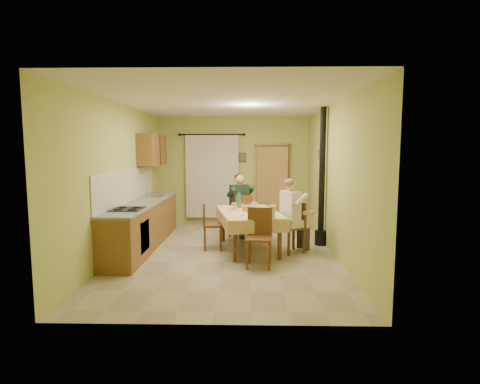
{
  "coord_description": "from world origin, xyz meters",
  "views": [
    {
      "loc": [
        0.4,
        -6.99,
        1.94
      ],
      "look_at": [
        0.25,
        0.1,
        1.15
      ],
      "focal_mm": 28.0,
      "sensor_mm": 36.0,
      "label": 1
    }
  ],
  "objects_px": {
    "chair_far": "(240,225)",
    "chair_near": "(259,249)",
    "chair_left": "(212,235)",
    "man_right": "(292,207)",
    "chair_right": "(292,237)",
    "dining_table": "(249,231)",
    "stove_flue": "(321,196)",
    "man_far": "(240,198)"
  },
  "relations": [
    {
      "from": "chair_near",
      "to": "man_right",
      "type": "height_order",
      "value": "man_right"
    },
    {
      "from": "chair_near",
      "to": "stove_flue",
      "type": "bearing_deg",
      "value": -126.31
    },
    {
      "from": "dining_table",
      "to": "stove_flue",
      "type": "relative_size",
      "value": 0.71
    },
    {
      "from": "chair_far",
      "to": "chair_left",
      "type": "relative_size",
      "value": 1.05
    },
    {
      "from": "chair_left",
      "to": "stove_flue",
      "type": "relative_size",
      "value": 0.33
    },
    {
      "from": "chair_left",
      "to": "man_far",
      "type": "relative_size",
      "value": 0.67
    },
    {
      "from": "chair_near",
      "to": "chair_right",
      "type": "height_order",
      "value": "chair_near"
    },
    {
      "from": "chair_near",
      "to": "chair_left",
      "type": "height_order",
      "value": "chair_near"
    },
    {
      "from": "chair_far",
      "to": "chair_right",
      "type": "relative_size",
      "value": 1.01
    },
    {
      "from": "chair_right",
      "to": "dining_table",
      "type": "bearing_deg",
      "value": 50.12
    },
    {
      "from": "chair_far",
      "to": "chair_near",
      "type": "bearing_deg",
      "value": -108.27
    },
    {
      "from": "man_far",
      "to": "dining_table",
      "type": "bearing_deg",
      "value": -107.31
    },
    {
      "from": "dining_table",
      "to": "chair_far",
      "type": "bearing_deg",
      "value": 89.01
    },
    {
      "from": "dining_table",
      "to": "man_right",
      "type": "relative_size",
      "value": 1.42
    },
    {
      "from": "dining_table",
      "to": "man_far",
      "type": "height_order",
      "value": "man_far"
    },
    {
      "from": "chair_left",
      "to": "man_right",
      "type": "height_order",
      "value": "man_right"
    },
    {
      "from": "dining_table",
      "to": "chair_right",
      "type": "distance_m",
      "value": 0.84
    },
    {
      "from": "chair_far",
      "to": "man_right",
      "type": "bearing_deg",
      "value": -78.17
    },
    {
      "from": "chair_near",
      "to": "chair_right",
      "type": "xyz_separation_m",
      "value": [
        0.65,
        0.89,
        -0.0
      ]
    },
    {
      "from": "chair_near",
      "to": "man_far",
      "type": "distance_m",
      "value": 2.2
    },
    {
      "from": "dining_table",
      "to": "stove_flue",
      "type": "xyz_separation_m",
      "value": [
        1.48,
        0.41,
        0.64
      ]
    },
    {
      "from": "chair_left",
      "to": "man_right",
      "type": "relative_size",
      "value": 0.67
    },
    {
      "from": "chair_left",
      "to": "man_right",
      "type": "xyz_separation_m",
      "value": [
        1.54,
        -0.21,
        0.59
      ]
    },
    {
      "from": "chair_left",
      "to": "stove_flue",
      "type": "xyz_separation_m",
      "value": [
        2.2,
        0.38,
        0.74
      ]
    },
    {
      "from": "chair_far",
      "to": "chair_near",
      "type": "height_order",
      "value": "chair_near"
    },
    {
      "from": "chair_far",
      "to": "dining_table",
      "type": "bearing_deg",
      "value": -107.54
    },
    {
      "from": "man_far",
      "to": "man_right",
      "type": "xyz_separation_m",
      "value": [
        1.0,
        -1.21,
        0.0
      ]
    },
    {
      "from": "stove_flue",
      "to": "chair_near",
      "type": "bearing_deg",
      "value": -131.75
    },
    {
      "from": "stove_flue",
      "to": "chair_left",
      "type": "bearing_deg",
      "value": -170.26
    },
    {
      "from": "chair_far",
      "to": "stove_flue",
      "type": "height_order",
      "value": "stove_flue"
    },
    {
      "from": "chair_left",
      "to": "dining_table",
      "type": "bearing_deg",
      "value": 81.52
    },
    {
      "from": "chair_far",
      "to": "man_right",
      "type": "height_order",
      "value": "man_right"
    },
    {
      "from": "stove_flue",
      "to": "man_far",
      "type": "bearing_deg",
      "value": 159.51
    },
    {
      "from": "chair_far",
      "to": "chair_right",
      "type": "xyz_separation_m",
      "value": [
        1.01,
        -1.19,
        -0.0
      ]
    },
    {
      "from": "chair_near",
      "to": "stove_flue",
      "type": "distance_m",
      "value": 2.1
    },
    {
      "from": "man_far",
      "to": "chair_right",
      "type": "bearing_deg",
      "value": -77.79
    },
    {
      "from": "dining_table",
      "to": "chair_right",
      "type": "bearing_deg",
      "value": -23.09
    },
    {
      "from": "man_far",
      "to": "stove_flue",
      "type": "distance_m",
      "value": 1.79
    },
    {
      "from": "chair_far",
      "to": "man_far",
      "type": "bearing_deg",
      "value": 90.0
    },
    {
      "from": "stove_flue",
      "to": "chair_right",
      "type": "bearing_deg",
      "value": -138.62
    },
    {
      "from": "chair_right",
      "to": "man_far",
      "type": "distance_m",
      "value": 1.68
    },
    {
      "from": "chair_right",
      "to": "stove_flue",
      "type": "bearing_deg",
      "value": -76.81
    }
  ]
}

